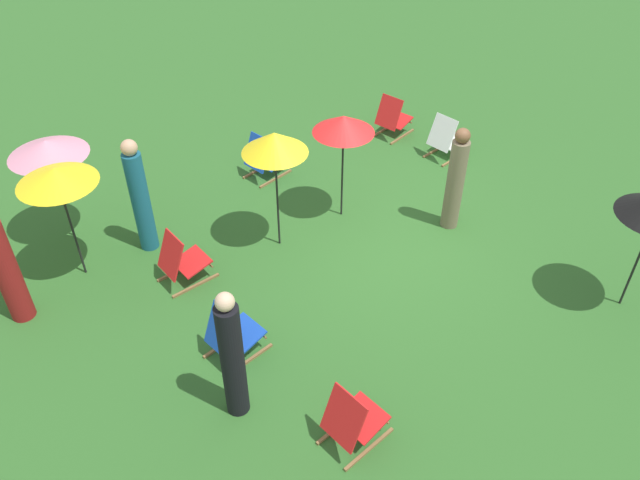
# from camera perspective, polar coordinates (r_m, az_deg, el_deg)

# --- Properties ---
(ground_plane) EXTENTS (40.00, 40.00, 0.00)m
(ground_plane) POSITION_cam_1_polar(r_m,az_deg,el_deg) (9.95, 5.54, 0.35)
(ground_plane) COLOR #2D6026
(deckchair_0) EXTENTS (0.56, 0.81, 0.83)m
(deckchair_0) POSITION_cam_1_polar(r_m,az_deg,el_deg) (11.94, 11.35, 8.98)
(deckchair_0) COLOR olive
(deckchair_0) RESTS_ON ground
(deckchair_1) EXTENTS (0.51, 0.78, 0.83)m
(deckchair_1) POSITION_cam_1_polar(r_m,az_deg,el_deg) (9.09, -12.44, -1.85)
(deckchair_1) COLOR olive
(deckchair_1) RESTS_ON ground
(deckchair_2) EXTENTS (0.60, 0.83, 0.83)m
(deckchair_2) POSITION_cam_1_polar(r_m,az_deg,el_deg) (11.16, -5.11, 7.38)
(deckchair_2) COLOR olive
(deckchair_2) RESTS_ON ground
(deckchair_3) EXTENTS (0.55, 0.81, 0.83)m
(deckchair_3) POSITION_cam_1_polar(r_m,az_deg,el_deg) (7.09, 2.98, -16.01)
(deckchair_3) COLOR olive
(deckchair_3) RESTS_ON ground
(deckchair_4) EXTENTS (0.62, 0.84, 0.83)m
(deckchair_4) POSITION_cam_1_polar(r_m,az_deg,el_deg) (12.50, 6.61, 10.92)
(deckchair_4) COLOR olive
(deckchair_4) RESTS_ON ground
(deckchair_8) EXTENTS (0.57, 0.82, 0.83)m
(deckchair_8) POSITION_cam_1_polar(r_m,az_deg,el_deg) (7.95, -7.96, -8.47)
(deckchair_8) COLOR olive
(deckchair_8) RESTS_ON ground
(umbrella_0) EXTENTS (1.07, 1.07, 1.79)m
(umbrella_0) POSITION_cam_1_polar(r_m,az_deg,el_deg) (8.93, -22.82, 5.35)
(umbrella_0) COLOR black
(umbrella_0) RESTS_ON ground
(umbrella_2) EXTENTS (1.14, 1.14, 1.70)m
(umbrella_2) POSITION_cam_1_polar(r_m,az_deg,el_deg) (9.84, -23.52, 7.65)
(umbrella_2) COLOR black
(umbrella_2) RESTS_ON ground
(umbrella_3) EXTENTS (0.95, 0.95, 1.79)m
(umbrella_3) POSITION_cam_1_polar(r_m,az_deg,el_deg) (9.50, 2.15, 10.43)
(umbrella_3) COLOR black
(umbrella_3) RESTS_ON ground
(umbrella_4) EXTENTS (0.94, 0.94, 1.94)m
(umbrella_4) POSITION_cam_1_polar(r_m,az_deg,el_deg) (8.79, -4.15, 8.76)
(umbrella_4) COLOR black
(umbrella_4) RESTS_ON ground
(person_0) EXTENTS (0.32, 0.32, 1.86)m
(person_0) POSITION_cam_1_polar(r_m,az_deg,el_deg) (9.54, -16.01, 3.71)
(person_0) COLOR #195972
(person_0) RESTS_ON ground
(person_1) EXTENTS (0.29, 0.29, 1.83)m
(person_1) POSITION_cam_1_polar(r_m,az_deg,el_deg) (7.02, -7.97, -10.52)
(person_1) COLOR black
(person_1) RESTS_ON ground
(person_2) EXTENTS (0.38, 0.38, 1.76)m
(person_2) POSITION_cam_1_polar(r_m,az_deg,el_deg) (9.00, -26.61, -2.39)
(person_2) COLOR maroon
(person_2) RESTS_ON ground
(person_4) EXTENTS (0.31, 0.31, 1.74)m
(person_4) POSITION_cam_1_polar(r_m,az_deg,el_deg) (9.88, 12.18, 5.29)
(person_4) COLOR #72664C
(person_4) RESTS_ON ground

